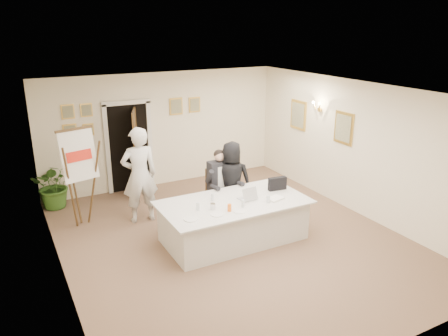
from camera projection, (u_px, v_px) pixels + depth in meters
name	position (u px, v px, depth m)	size (l,w,h in m)	color
floor	(231.00, 239.00, 8.29)	(7.00, 7.00, 0.00)	brown
ceiling	(232.00, 91.00, 7.40)	(6.00, 7.00, 0.02)	white
wall_back	(163.00, 130.00, 10.78)	(6.00, 0.10, 2.80)	white
wall_front	(382.00, 257.00, 4.91)	(6.00, 0.10, 2.80)	white
wall_left	(56.00, 199.00, 6.51)	(0.10, 7.00, 2.80)	white
wall_right	(356.00, 148.00, 9.18)	(0.10, 7.00, 2.80)	white
doorway	(131.00, 150.00, 10.35)	(1.14, 0.86, 2.20)	black
pictures_back_wall	(131.00, 115.00, 10.26)	(3.40, 0.06, 0.80)	gold
pictures_right_wall	(319.00, 121.00, 10.06)	(0.06, 2.20, 0.80)	gold
wall_sconce	(318.00, 106.00, 9.92)	(0.20, 0.30, 0.24)	gold
conference_table	(234.00, 220.00, 8.16)	(2.73, 1.45, 0.78)	silver
seated_man	(220.00, 184.00, 9.03)	(0.63, 0.68, 1.48)	black
flip_chart	(79.00, 183.00, 8.56)	(0.72, 0.52, 1.99)	#3E2913
standing_man	(140.00, 175.00, 8.77)	(0.72, 0.48, 1.99)	silver
standing_woman	(232.00, 180.00, 9.01)	(0.80, 0.52, 1.63)	black
potted_palm	(55.00, 185.00, 9.58)	(0.94, 0.82, 1.05)	#336020
laptop	(247.00, 192.00, 8.11)	(0.31, 0.34, 0.28)	#B7BABC
laptop_bag	(277.00, 184.00, 8.57)	(0.37, 0.10, 0.26)	black
paper_stack	(275.00, 199.00, 8.13)	(0.31, 0.22, 0.03)	white
plate_left	(191.00, 219.00, 7.30)	(0.24, 0.24, 0.01)	white
plate_mid	(217.00, 214.00, 7.48)	(0.23, 0.23, 0.01)	white
plate_near	(239.00, 211.00, 7.60)	(0.21, 0.21, 0.01)	white
glass_a	(198.00, 206.00, 7.65)	(0.06, 0.06, 0.14)	silver
glass_b	(243.00, 203.00, 7.77)	(0.06, 0.06, 0.14)	silver
glass_c	(268.00, 199.00, 7.96)	(0.07, 0.07, 0.14)	silver
glass_d	(213.00, 197.00, 8.05)	(0.06, 0.06, 0.14)	silver
oj_glass	(229.00, 208.00, 7.61)	(0.07, 0.07, 0.13)	orange
steel_jug	(213.00, 206.00, 7.69)	(0.10, 0.10, 0.11)	silver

